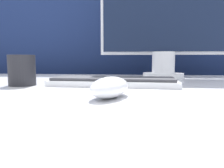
{
  "coord_description": "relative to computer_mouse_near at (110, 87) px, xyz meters",
  "views": [
    {
      "loc": [
        0.03,
        -0.57,
        0.85
      ],
      "look_at": [
        -0.02,
        -0.11,
        0.8
      ],
      "focal_mm": 35.0,
      "sensor_mm": 36.0,
      "label": 1
    }
  ],
  "objects": [
    {
      "name": "mug",
      "position": [
        -0.27,
        0.17,
        0.02
      ],
      "size": [
        0.08,
        0.08,
        0.09
      ],
      "color": "#232328",
      "rests_on": "desk"
    },
    {
      "name": "partition_panel",
      "position": [
        0.02,
        0.78,
        -0.16
      ],
      "size": [
        5.0,
        0.03,
        1.27
      ],
      "color": "navy",
      "rests_on": "ground_plane"
    },
    {
      "name": "monitor",
      "position": [
        0.16,
        0.48,
        0.24
      ],
      "size": [
        0.51,
        0.16,
        0.49
      ],
      "color": "white",
      "rests_on": "desk"
    },
    {
      "name": "keyboard",
      "position": [
        -0.01,
        0.2,
        -0.01
      ],
      "size": [
        0.37,
        0.14,
        0.02
      ],
      "rotation": [
        0.0,
        0.0,
        -0.05
      ],
      "color": "silver",
      "rests_on": "desk"
    },
    {
      "name": "computer_mouse_near",
      "position": [
        0.0,
        0.0,
        0.0
      ],
      "size": [
        0.1,
        0.14,
        0.04
      ],
      "rotation": [
        0.0,
        0.0,
        -0.33
      ],
      "color": "white",
      "rests_on": "desk"
    }
  ]
}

